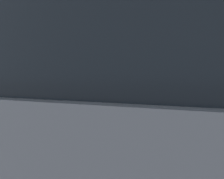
# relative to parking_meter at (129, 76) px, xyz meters

# --- Properties ---
(sidewalk_curb) EXTENTS (36.00, 3.38, 0.13)m
(sidewalk_curb) POSITION_rel_parking_meter_xyz_m (0.29, 1.28, -1.16)
(sidewalk_curb) COLOR #9E9B93
(sidewalk_curb) RESTS_ON ground
(parking_meter) EXTENTS (0.19, 0.20, 1.47)m
(parking_meter) POSITION_rel_parking_meter_xyz_m (0.00, 0.00, 0.00)
(parking_meter) COLOR slate
(parking_meter) RESTS_ON sidewalk_curb
(pedestrian_at_meter) EXTENTS (0.64, 0.52, 1.76)m
(pedestrian_at_meter) POSITION_rel_parking_meter_xyz_m (-0.64, 0.03, -0.07)
(pedestrian_at_meter) COLOR black
(pedestrian_at_meter) RESTS_ON sidewalk_curb
(parked_sedan_gray) EXTENTS (4.63, 1.89, 1.76)m
(parked_sedan_gray) POSITION_rel_parking_meter_xyz_m (0.67, -1.43, -0.35)
(parked_sedan_gray) COLOR slate
(parked_sedan_gray) RESTS_ON ground
(background_railing) EXTENTS (24.06, 0.06, 0.99)m
(background_railing) POSITION_rel_parking_meter_xyz_m (0.29, 2.78, -0.37)
(background_railing) COLOR #2D7A38
(background_railing) RESTS_ON sidewalk_curb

